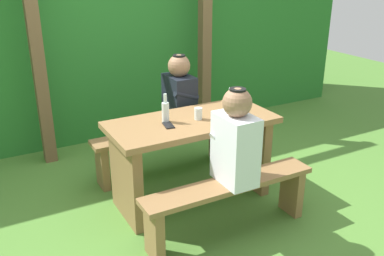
% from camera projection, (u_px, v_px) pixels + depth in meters
% --- Properties ---
extents(ground_plane, '(12.00, 12.00, 0.00)m').
position_uv_depth(ground_plane, '(192.00, 198.00, 3.82)').
color(ground_plane, '#4E8132').
extents(hedge_backdrop, '(6.40, 1.10, 2.27)m').
position_uv_depth(hedge_backdrop, '(104.00, 34.00, 5.22)').
color(hedge_backdrop, '#277129').
rests_on(hedge_backdrop, ground_plane).
extents(pergola_post_left, '(0.12, 0.12, 2.16)m').
position_uv_depth(pergola_post_left, '(38.00, 59.00, 4.15)').
color(pergola_post_left, brown).
rests_on(pergola_post_left, ground_plane).
extents(pergola_post_right, '(0.12, 0.12, 2.16)m').
position_uv_depth(pergola_post_right, '(205.00, 42.00, 4.98)').
color(pergola_post_right, brown).
rests_on(pergola_post_right, ground_plane).
extents(picnic_table, '(1.40, 0.64, 0.75)m').
position_uv_depth(picnic_table, '(192.00, 146.00, 3.63)').
color(picnic_table, olive).
rests_on(picnic_table, ground_plane).
extents(bench_near, '(1.40, 0.24, 0.45)m').
position_uv_depth(bench_near, '(229.00, 197.00, 3.23)').
color(bench_near, olive).
rests_on(bench_near, ground_plane).
extents(bench_far, '(1.40, 0.24, 0.45)m').
position_uv_depth(bench_far, '(163.00, 142.00, 4.18)').
color(bench_far, olive).
rests_on(bench_far, ground_plane).
extents(person_white_shirt, '(0.25, 0.35, 0.72)m').
position_uv_depth(person_white_shirt, '(235.00, 140.00, 3.08)').
color(person_white_shirt, silver).
rests_on(person_white_shirt, bench_near).
extents(person_black_coat, '(0.25, 0.35, 0.72)m').
position_uv_depth(person_black_coat, '(180.00, 95.00, 4.09)').
color(person_black_coat, black).
rests_on(person_black_coat, bench_far).
extents(drinking_glass, '(0.07, 0.07, 0.10)m').
position_uv_depth(drinking_glass, '(198.00, 114.00, 3.53)').
color(drinking_glass, silver).
rests_on(drinking_glass, picnic_table).
extents(bottle_left, '(0.06, 0.06, 0.24)m').
position_uv_depth(bottle_left, '(230.00, 104.00, 3.62)').
color(bottle_left, silver).
rests_on(bottle_left, picnic_table).
extents(bottle_right, '(0.06, 0.06, 0.24)m').
position_uv_depth(bottle_right, '(165.00, 111.00, 3.46)').
color(bottle_right, silver).
rests_on(bottle_right, picnic_table).
extents(cell_phone, '(0.09, 0.15, 0.01)m').
position_uv_depth(cell_phone, '(168.00, 125.00, 3.41)').
color(cell_phone, black).
rests_on(cell_phone, picnic_table).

